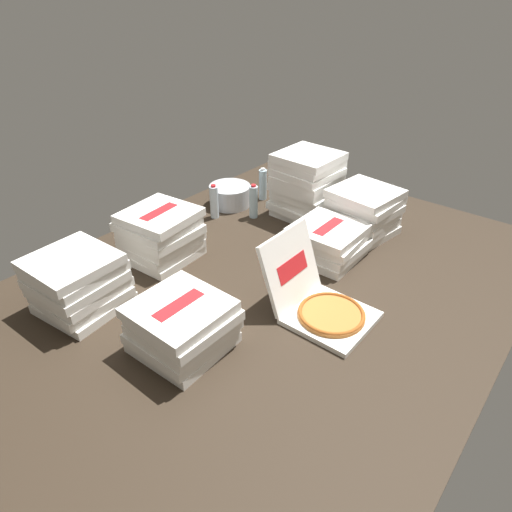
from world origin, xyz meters
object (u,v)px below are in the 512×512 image
object	(u,v)px
pizza_stack_left_far	(182,326)
water_bottle_1	(263,184)
pizza_stack_right_mid	(160,234)
water_bottle_2	(214,202)
pizza_stack_left_near	(363,212)
pizza_stack_center_near	(307,185)
pizza_stack_center_far	(78,283)
water_bottle_0	(254,202)
ice_bucket	(230,195)
pizza_stack_right_far	(328,241)
open_pizza_box	(319,301)

from	to	relation	value
pizza_stack_left_far	water_bottle_1	size ratio (longest dim) A/B	1.68
pizza_stack_right_mid	water_bottle_2	size ratio (longest dim) A/B	1.75
pizza_stack_left_near	pizza_stack_left_far	xyz separation A→B (m)	(-1.52, 0.11, -0.03)
pizza_stack_center_near	pizza_stack_center_far	world-z (taller)	pizza_stack_center_near
pizza_stack_left_far	water_bottle_0	distance (m)	1.37
pizza_stack_right_mid	pizza_stack_left_near	distance (m)	1.33
water_bottle_0	water_bottle_2	size ratio (longest dim) A/B	1.00
ice_bucket	pizza_stack_right_mid	bearing A→B (deg)	-168.09
pizza_stack_center_near	water_bottle_2	world-z (taller)	pizza_stack_center_near
pizza_stack_right_mid	pizza_stack_center_near	world-z (taller)	pizza_stack_center_near
water_bottle_1	pizza_stack_left_far	bearing A→B (deg)	-153.93
pizza_stack_left_near	pizza_stack_right_far	distance (m)	0.41
pizza_stack_right_mid	pizza_stack_left_far	world-z (taller)	pizza_stack_right_mid
pizza_stack_center_far	pizza_stack_right_far	world-z (taller)	pizza_stack_center_far
pizza_stack_center_far	water_bottle_1	size ratio (longest dim) A/B	1.75
pizza_stack_left_far	pizza_stack_center_near	bearing A→B (deg)	12.52
pizza_stack_left_near	water_bottle_2	bearing A→B (deg)	116.86
open_pizza_box	water_bottle_2	size ratio (longest dim) A/B	2.12
pizza_stack_center_far	water_bottle_1	bearing A→B (deg)	3.70
pizza_stack_right_mid	pizza_stack_center_near	size ratio (longest dim) A/B	0.95
open_pizza_box	pizza_stack_center_near	world-z (taller)	pizza_stack_center_near
pizza_stack_right_mid	ice_bucket	world-z (taller)	pizza_stack_right_mid
pizza_stack_left_far	water_bottle_2	world-z (taller)	pizza_stack_left_far
open_pizza_box	pizza_stack_left_far	xyz separation A→B (m)	(-0.60, 0.35, 0.05)
pizza_stack_center_far	water_bottle_2	world-z (taller)	pizza_stack_center_far
pizza_stack_left_far	water_bottle_0	bearing A→B (deg)	25.95
open_pizza_box	water_bottle_2	xyz separation A→B (m)	(0.45, 1.17, 0.04)
pizza_stack_center_near	ice_bucket	distance (m)	0.60
water_bottle_0	water_bottle_1	world-z (taller)	same
open_pizza_box	ice_bucket	xyz separation A→B (m)	(0.68, 1.22, -0.01)
pizza_stack_left_near	water_bottle_0	world-z (taller)	pizza_stack_left_near
pizza_stack_right_far	pizza_stack_right_mid	bearing A→B (deg)	129.58
open_pizza_box	pizza_stack_left_near	bearing A→B (deg)	15.12
pizza_stack_left_near	pizza_stack_center_near	bearing A→B (deg)	92.59
pizza_stack_right_far	pizza_stack_center_far	bearing A→B (deg)	149.80
pizza_stack_left_far	pizza_stack_center_far	bearing A→B (deg)	101.41
pizza_stack_center_near	pizza_stack_left_far	size ratio (longest dim) A/B	1.10
pizza_stack_right_far	water_bottle_2	bearing A→B (deg)	93.88
pizza_stack_left_near	water_bottle_2	world-z (taller)	pizza_stack_left_near
pizza_stack_center_near	water_bottle_2	bearing A→B (deg)	132.82
pizza_stack_center_far	water_bottle_0	world-z (taller)	pizza_stack_center_far
water_bottle_2	pizza_stack_right_mid	bearing A→B (deg)	-168.68
pizza_stack_center_far	pizza_stack_right_far	bearing A→B (deg)	-30.20
pizza_stack_right_mid	ice_bucket	size ratio (longest dim) A/B	1.41
water_bottle_1	pizza_stack_center_far	bearing A→B (deg)	-176.30
open_pizza_box	pizza_stack_right_far	distance (m)	0.58
water_bottle_2	pizza_stack_left_near	bearing A→B (deg)	-63.14
pizza_stack_center_near	pizza_stack_right_mid	bearing A→B (deg)	160.61
pizza_stack_center_far	pizza_stack_center_near	bearing A→B (deg)	-10.53
water_bottle_1	pizza_stack_right_mid	bearing A→B (deg)	-177.52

